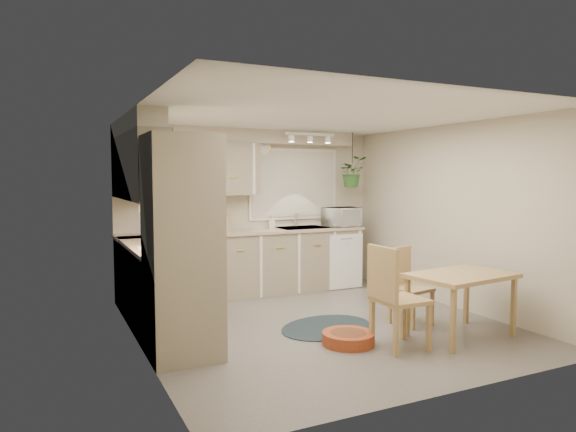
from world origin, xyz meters
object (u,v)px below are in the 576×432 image
object	(u,v)px
dining_table	(460,305)
braided_rug	(327,327)
pet_bed	(348,338)
chair_back	(411,287)
chair_left	(400,297)
microwave	(342,215)

from	to	relation	value
dining_table	braided_rug	distance (m)	1.48
braided_rug	pet_bed	distance (m)	0.62
chair_back	braided_rug	size ratio (longest dim) A/B	0.75
dining_table	chair_left	size ratio (longest dim) A/B	1.05
dining_table	braided_rug	xyz separation A→B (m)	(-1.12, 0.90, -0.34)
chair_left	braided_rug	bearing A→B (deg)	-160.71
dining_table	microwave	distance (m)	2.85
chair_back	pet_bed	bearing A→B (deg)	4.70
braided_rug	pet_bed	bearing A→B (deg)	-98.86
microwave	chair_left	bearing A→B (deg)	-110.44
chair_back	microwave	world-z (taller)	microwave
dining_table	braided_rug	size ratio (longest dim) A/B	0.93
chair_left	braided_rug	distance (m)	1.09
chair_left	pet_bed	bearing A→B (deg)	-126.76
microwave	dining_table	bearing A→B (deg)	-94.43
chair_back	pet_bed	world-z (taller)	chair_back
dining_table	chair_back	xyz separation A→B (m)	(-0.17, 0.61, 0.10)
braided_rug	pet_bed	world-z (taller)	pet_bed
dining_table	braided_rug	bearing A→B (deg)	141.21
pet_bed	microwave	distance (m)	3.01
microwave	braided_rug	bearing A→B (deg)	-126.12
dining_table	chair_back	distance (m)	0.64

